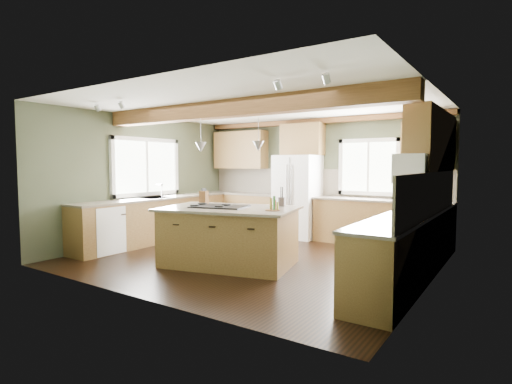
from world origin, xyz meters
The scene contains 37 objects.
floor centered at (0.00, 0.00, 0.00)m, with size 5.60×5.60×0.00m, color black.
ceiling centered at (0.00, 0.00, 2.60)m, with size 5.60×5.60×0.00m, color silver.
wall_back centered at (0.00, 2.50, 1.30)m, with size 5.60×5.60×0.00m, color #424934.
wall_left centered at (-2.80, 0.00, 1.30)m, with size 5.00×5.00×0.00m, color #424934.
wall_right centered at (2.80, 0.00, 1.30)m, with size 5.00×5.00×0.00m, color #424934.
ceiling_beam centered at (0.00, -0.61, 2.47)m, with size 5.55×0.26×0.26m, color #4F2F16.
soffit_trim centered at (0.00, 2.40, 2.54)m, with size 5.55×0.20×0.10m, color #4F2F16.
backsplash_back centered at (0.00, 2.48, 1.21)m, with size 5.58×0.03×0.58m, color brown.
backsplash_right centered at (2.78, 0.05, 1.21)m, with size 0.03×3.70×0.58m, color brown.
base_cab_back_left centered at (-1.79, 2.20, 0.44)m, with size 2.02×0.60×0.88m, color brown.
counter_back_left centered at (-1.79, 2.20, 0.90)m, with size 2.06×0.64×0.04m, color #4D4338.
base_cab_back_right centered at (1.49, 2.20, 0.44)m, with size 2.62×0.60×0.88m, color brown.
counter_back_right centered at (1.49, 2.20, 0.90)m, with size 2.66×0.64×0.04m, color #4D4338.
base_cab_left centered at (-2.50, 0.05, 0.44)m, with size 0.60×3.70×0.88m, color brown.
counter_left centered at (-2.50, 0.05, 0.90)m, with size 0.64×3.74×0.04m, color #4D4338.
base_cab_right centered at (2.50, 0.05, 0.44)m, with size 0.60×3.70×0.88m, color brown.
counter_right centered at (2.50, 0.05, 0.90)m, with size 0.64×3.74×0.04m, color #4D4338.
upper_cab_back_left centered at (-1.99, 2.33, 1.95)m, with size 1.40×0.35×0.90m, color brown.
upper_cab_over_fridge centered at (-0.30, 2.33, 2.15)m, with size 0.96×0.35×0.70m, color brown.
upper_cab_right centered at (2.62, 0.90, 1.95)m, with size 0.35×2.20×0.90m, color brown.
upper_cab_back_corner centered at (2.30, 2.33, 1.95)m, with size 0.90×0.35×0.90m, color brown.
window_left centered at (-2.78, 0.05, 1.55)m, with size 0.04×1.60×1.05m, color white.
window_back centered at (1.15, 2.48, 1.55)m, with size 1.10×0.04×1.00m, color white.
sink centered at (-2.50, 0.05, 0.91)m, with size 0.50×0.65×0.03m, color #262628.
faucet centered at (-2.32, 0.05, 1.05)m, with size 0.02×0.02×0.28m, color #B2B2B7.
dishwasher centered at (-2.49, -1.25, 0.43)m, with size 0.60×0.60×0.84m, color white.
oven centered at (2.49, -1.25, 0.43)m, with size 0.60×0.72×0.84m, color white.
microwave centered at (2.58, -0.05, 1.55)m, with size 0.40×0.70×0.38m, color white.
pendant_left centered at (-0.56, -0.73, 1.88)m, with size 0.18×0.18×0.16m, color #B2B2B7.
pendant_right centered at (0.40, -0.50, 1.88)m, with size 0.18×0.18×0.16m, color #B2B2B7.
refrigerator centered at (-0.30, 2.12, 0.90)m, with size 0.90×0.74×1.80m, color white.
island centered at (-0.08, -0.61, 0.44)m, with size 1.97×1.21×0.88m, color brown.
island_top centered at (-0.08, -0.61, 0.90)m, with size 2.10×1.34×0.04m, color #4D4338.
cooktop centered at (-0.24, -0.65, 0.93)m, with size 0.85×0.57×0.02m, color black.
knife_block centered at (-0.79, -0.40, 1.03)m, with size 0.13×0.10×0.22m, color brown.
utensil_crock centered at (0.53, -0.01, 0.99)m, with size 0.11×0.11×0.15m, color #3F3832.
bottle_tray centered at (0.71, -0.58, 1.02)m, with size 0.22×0.22×0.21m, color #58351A, non-canonical shape.
Camera 1 is at (3.78, -5.61, 1.61)m, focal length 28.00 mm.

